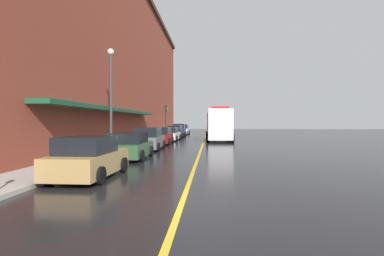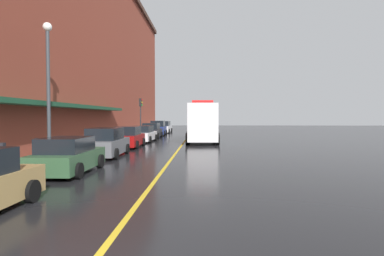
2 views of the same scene
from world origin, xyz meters
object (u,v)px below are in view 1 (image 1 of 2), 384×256
Objects in this scene: parked_car_5 at (175,132)px; parked_car_1 at (131,146)px; box_truck at (219,125)px; parking_meter_4 at (145,134)px; parked_car_0 at (89,158)px; parked_car_4 at (170,134)px; parked_car_2 at (149,139)px; parking_meter_1 at (92,143)px; parked_car_3 at (162,136)px; parking_meter_2 at (140,135)px; street_lamp_left at (111,89)px; parked_car_7 at (183,130)px; parked_car_6 at (179,130)px; traffic_light_near at (166,115)px; parking_meter_3 at (108,141)px.

parked_car_1 is at bearing -178.40° from parked_car_5.
box_truck is 9.36m from parking_meter_4.
parked_car_0 reaches higher than parked_car_4.
parked_car_1 is 5.59m from parked_car_2.
parked_car_4 is 5.35m from parked_car_5.
parked_car_5 is at bearing 86.77° from parking_meter_1.
parked_car_3 is (-0.05, 11.20, 0.04)m from parked_car_1.
parked_car_3 is (-0.04, 17.08, 0.01)m from parked_car_0.
box_truck is at bearing 49.09° from parking_meter_2.
parked_car_0 is at bearing -76.53° from street_lamp_left.
parked_car_3 is 10.72m from parked_car_5.
box_truck is at bearing -160.25° from parked_car_7.
parked_car_6 is 0.97× the size of traffic_light_near.
parked_car_2 is 12.07m from box_truck.
street_lamp_left reaches higher than parked_car_6.
parked_car_4 is at bearing 179.05° from parked_car_6.
parking_meter_1 is at bearing 173.72° from parked_car_3.
parked_car_3 is at bearing -83.39° from traffic_light_near.
parked_car_7 is (0.02, 32.85, 0.08)m from parked_car_1.
parked_car_2 is 0.65× the size of street_lamp_left.
parked_car_1 is 1.02× the size of parked_car_5.
parking_meter_1 is (-1.30, -7.80, 0.25)m from parked_car_2.
parked_car_6 is 5.50m from traffic_light_near.
parked_car_5 is 0.96× the size of traffic_light_near.
parked_car_5 is at bearing 0.84° from parked_car_0.
parking_meter_4 is (-7.01, -6.16, -0.73)m from box_truck.
parking_meter_2 is (-1.40, -8.48, 0.33)m from parked_car_4.
parked_car_5 is at bearing 86.42° from parking_meter_3.
parking_meter_1 is 10.30m from parking_meter_2.
parked_car_4 is at bearing -178.10° from parked_car_5.
street_lamp_left is (-2.00, -14.17, 3.67)m from parked_car_4.
parked_car_0 is 0.53× the size of box_truck.
parked_car_5 is 0.60× the size of street_lamp_left.
parked_car_7 is (0.08, 5.76, -0.05)m from parked_car_6.
parked_car_6 is 3.14× the size of parking_meter_4.
street_lamp_left reaches higher than parking_meter_1.
parking_meter_2 is (-1.34, -19.01, 0.19)m from parked_car_6.
parking_meter_2 is (-1.36, -13.83, 0.27)m from parked_car_5.
parked_car_7 is (0.08, 21.65, 0.04)m from parked_car_3.
parked_car_1 is 0.91× the size of parked_car_4.
street_lamp_left is at bearing 175.76° from parked_car_5.
parked_car_2 is 10.98m from parked_car_4.
parked_car_0 is 3.11× the size of parking_meter_2.
parking_meter_4 is at bearing 5.77° from parked_car_0.
parked_car_3 reaches higher than parked_car_0.
parked_car_2 reaches higher than parked_car_5.
parked_car_3 is 9.71m from street_lamp_left.
parked_car_0 is 0.60× the size of street_lamp_left.
parked_car_3 is at bearing 83.09° from parking_meter_3.
parked_car_6 is 0.54× the size of box_truck.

